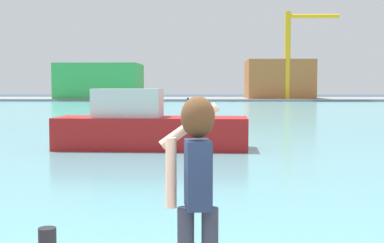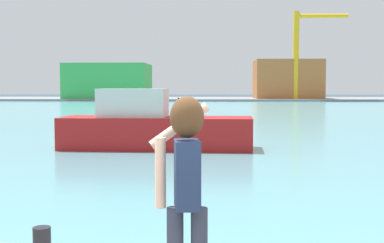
# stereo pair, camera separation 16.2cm
# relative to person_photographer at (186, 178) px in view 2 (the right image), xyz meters

# --- Properties ---
(ground_plane) EXTENTS (220.00, 220.00, 0.00)m
(ground_plane) POSITION_rel_person_photographer_xyz_m (-0.19, 49.63, -1.71)
(ground_plane) COLOR #334751
(harbor_water) EXTENTS (140.00, 100.00, 0.02)m
(harbor_water) POSITION_rel_person_photographer_xyz_m (-0.19, 51.63, -1.70)
(harbor_water) COLOR #599EA8
(harbor_water) RESTS_ON ground_plane
(far_shore_dock) EXTENTS (140.00, 20.00, 0.39)m
(far_shore_dock) POSITION_rel_person_photographer_xyz_m (-0.19, 91.63, -1.52)
(far_shore_dock) COLOR gray
(far_shore_dock) RESTS_ON ground_plane
(person_photographer) EXTENTS (0.53, 0.55, 1.74)m
(person_photographer) POSITION_rel_person_photographer_xyz_m (0.00, 0.00, 0.00)
(person_photographer) COLOR #2D3342
(person_photographer) RESTS_ON quay_promenade
(harbor_bollard) EXTENTS (0.19, 0.19, 0.30)m
(harbor_bollard) POSITION_rel_person_photographer_xyz_m (-1.63, 1.22, -0.91)
(harbor_bollard) COLOR black
(harbor_bollard) RESTS_ON quay_promenade
(boat_moored) EXTENTS (7.53, 2.51, 2.36)m
(boat_moored) POSITION_rel_person_photographer_xyz_m (-2.25, 16.21, -0.84)
(boat_moored) COLOR #B21919
(boat_moored) RESTS_ON harbor_water
(warehouse_left) EXTENTS (14.10, 10.93, 6.04)m
(warehouse_left) POSITION_rel_person_photographer_xyz_m (-18.72, 87.89, 1.69)
(warehouse_left) COLOR green
(warehouse_left) RESTS_ON far_shore_dock
(warehouse_right) EXTENTS (11.41, 10.70, 6.72)m
(warehouse_right) POSITION_rel_person_photographer_xyz_m (12.79, 89.77, 2.03)
(warehouse_right) COLOR #B26633
(warehouse_right) RESTS_ON far_shore_dock
(port_crane) EXTENTS (8.99, 1.00, 14.59)m
(port_crane) POSITION_rel_person_photographer_xyz_m (14.50, 84.79, 7.41)
(port_crane) COLOR yellow
(port_crane) RESTS_ON far_shore_dock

